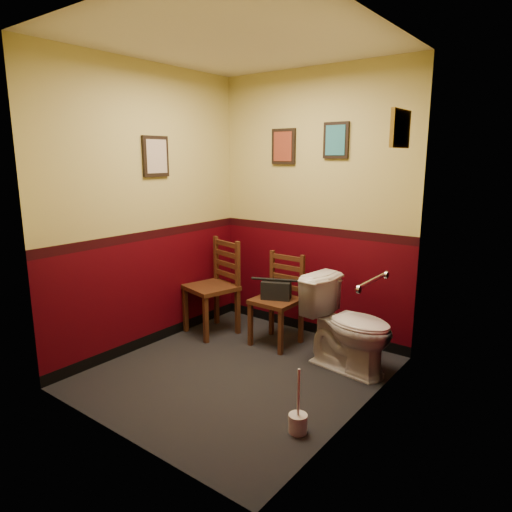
{
  "coord_description": "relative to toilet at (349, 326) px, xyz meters",
  "views": [
    {
      "loc": [
        2.35,
        -2.84,
        1.84
      ],
      "look_at": [
        0.0,
        0.25,
        1.0
      ],
      "focal_mm": 32.0,
      "sensor_mm": 36.0,
      "label": 1
    }
  ],
  "objects": [
    {
      "name": "framed_print_back_a",
      "position": [
        -1.07,
        0.53,
        1.55
      ],
      "size": [
        0.28,
        0.04,
        0.36
      ],
      "color": "black",
      "rests_on": "wall_back"
    },
    {
      "name": "toilet",
      "position": [
        0.0,
        0.0,
        0.0
      ],
      "size": [
        0.87,
        0.55,
        0.8
      ],
      "primitive_type": "imported",
      "rotation": [
        0.0,
        0.0,
        1.45
      ],
      "color": "white",
      "rests_on": "floor"
    },
    {
      "name": "ceiling",
      "position": [
        -0.72,
        -0.65,
        2.3
      ],
      "size": [
        2.2,
        2.4,
        0.0
      ],
      "primitive_type": "cube",
      "rotation": [
        3.14,
        0.0,
        0.0
      ],
      "color": "silver",
      "rests_on": "ground"
    },
    {
      "name": "floor",
      "position": [
        -0.72,
        -0.65,
        -0.4
      ],
      "size": [
        2.2,
        2.4,
        0.0
      ],
      "primitive_type": "cube",
      "color": "black",
      "rests_on": "ground"
    },
    {
      "name": "chair_left",
      "position": [
        -1.53,
        -0.05,
        0.1
      ],
      "size": [
        0.56,
        0.56,
        1.0
      ],
      "rotation": [
        0.0,
        0.0,
        -0.24
      ],
      "color": "#422313",
      "rests_on": "floor"
    },
    {
      "name": "chair_right",
      "position": [
        -0.82,
        0.11,
        0.05
      ],
      "size": [
        0.42,
        0.42,
        0.91
      ],
      "rotation": [
        0.0,
        0.0,
        -0.0
      ],
      "color": "#422313",
      "rests_on": "floor"
    },
    {
      "name": "wall_left",
      "position": [
        -1.82,
        -0.65,
        0.95
      ],
      "size": [
        0.0,
        2.4,
        2.7
      ],
      "primitive_type": "cube",
      "rotation": [
        1.57,
        0.0,
        1.57
      ],
      "color": "#3F020A",
      "rests_on": "ground"
    },
    {
      "name": "toilet_brush",
      "position": [
        0.16,
        -1.08,
        -0.33
      ],
      "size": [
        0.13,
        0.13,
        0.47
      ],
      "color": "silver",
      "rests_on": "floor"
    },
    {
      "name": "wall_back",
      "position": [
        -0.72,
        0.55,
        0.95
      ],
      "size": [
        2.2,
        0.0,
        2.7
      ],
      "primitive_type": "cube",
      "rotation": [
        1.57,
        0.0,
        0.0
      ],
      "color": "#3F020A",
      "rests_on": "ground"
    },
    {
      "name": "wall_right",
      "position": [
        0.38,
        -0.65,
        0.95
      ],
      "size": [
        0.0,
        2.4,
        2.7
      ],
      "primitive_type": "cube",
      "rotation": [
        1.57,
        0.0,
        -1.57
      ],
      "color": "#3F020A",
      "rests_on": "ground"
    },
    {
      "name": "framed_print_right",
      "position": [
        0.36,
        -0.05,
        1.65
      ],
      "size": [
        0.04,
        0.34,
        0.28
      ],
      "color": "olive",
      "rests_on": "wall_right"
    },
    {
      "name": "grab_bar",
      "position": [
        0.35,
        -0.4,
        0.55
      ],
      "size": [
        0.05,
        0.56,
        0.06
      ],
      "color": "silver",
      "rests_on": "wall_right"
    },
    {
      "name": "handbag",
      "position": [
        -0.82,
        0.06,
        0.16
      ],
      "size": [
        0.32,
        0.24,
        0.21
      ],
      "rotation": [
        0.0,
        0.0,
        0.41
      ],
      "color": "black",
      "rests_on": "chair_right"
    },
    {
      "name": "framed_print_left",
      "position": [
        -1.8,
        -0.55,
        1.45
      ],
      "size": [
        0.04,
        0.3,
        0.38
      ],
      "color": "black",
      "rests_on": "wall_left"
    },
    {
      "name": "framed_print_back_b",
      "position": [
        -0.47,
        0.53,
        1.6
      ],
      "size": [
        0.26,
        0.04,
        0.34
      ],
      "color": "black",
      "rests_on": "wall_back"
    },
    {
      "name": "wall_front",
      "position": [
        -0.72,
        -1.85,
        0.95
      ],
      "size": [
        2.2,
        0.0,
        2.7
      ],
      "primitive_type": "cube",
      "rotation": [
        -1.57,
        0.0,
        0.0
      ],
      "color": "#3F020A",
      "rests_on": "ground"
    },
    {
      "name": "tp_stack",
      "position": [
        -0.38,
        0.39,
        -0.32
      ],
      "size": [
        0.22,
        0.12,
        0.19
      ],
      "color": "silver",
      "rests_on": "floor"
    }
  ]
}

